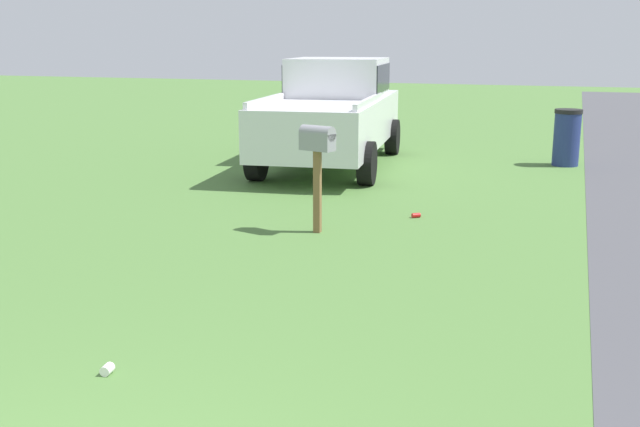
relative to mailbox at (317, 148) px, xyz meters
name	(u,v)px	position (x,y,z in m)	size (l,w,h in m)	color
mailbox	(317,148)	(0.00, 0.00, 0.00)	(0.32, 0.49, 1.40)	brown
pickup_truck	(333,109)	(5.22, 1.46, 0.00)	(5.68, 2.73, 2.09)	silver
trash_bin	(567,137)	(6.58, -2.98, -0.55)	(0.54, 0.54, 1.12)	navy
litter_cup_midfield_a	(107,369)	(-4.54, 0.13, -1.07)	(0.08, 0.08, 0.10)	white
litter_can_far_scatter	(416,215)	(1.22, -1.06, -1.08)	(0.07, 0.07, 0.12)	red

